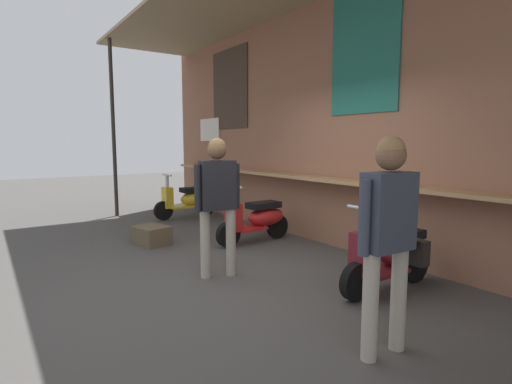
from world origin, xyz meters
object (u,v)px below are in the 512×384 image
at_px(scooter_yellow, 189,200).
at_px(scooter_maroon, 393,255).
at_px(scooter_red, 258,218).
at_px(shopper_with_handbag, 389,224).
at_px(merchandise_crate, 151,235).
at_px(shopper_browsing, 218,192).

xyz_separation_m(scooter_yellow, scooter_maroon, (5.25, 0.00, 0.00)).
relative_size(scooter_yellow, scooter_red, 1.00).
bearing_deg(shopper_with_handbag, merchandise_crate, 7.67).
bearing_deg(scooter_yellow, scooter_red, 90.42).
relative_size(scooter_red, merchandise_crate, 2.54).
relative_size(scooter_yellow, scooter_maroon, 1.00).
xyz_separation_m(scooter_yellow, scooter_red, (2.65, -0.00, 0.00)).
xyz_separation_m(scooter_maroon, merchandise_crate, (-3.44, -1.51, -0.24)).
bearing_deg(scooter_red, merchandise_crate, -31.70).
height_order(scooter_red, shopper_browsing, shopper_browsing).
height_order(scooter_yellow, scooter_maroon, same).
bearing_deg(scooter_maroon, merchandise_crate, -66.11).
xyz_separation_m(scooter_maroon, shopper_browsing, (-1.47, -1.38, 0.65)).
distance_m(shopper_browsing, merchandise_crate, 2.17).
height_order(scooter_maroon, shopper_with_handbag, shopper_with_handbag).
bearing_deg(scooter_yellow, scooter_maroon, 90.42).
relative_size(scooter_maroon, shopper_browsing, 0.83).
bearing_deg(merchandise_crate, scooter_yellow, 140.18).
bearing_deg(scooter_yellow, merchandise_crate, 50.61).
bearing_deg(scooter_yellow, shopper_with_handbag, 79.22).
height_order(scooter_red, shopper_with_handbag, shopper_with_handbag).
bearing_deg(merchandise_crate, shopper_browsing, 3.74).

